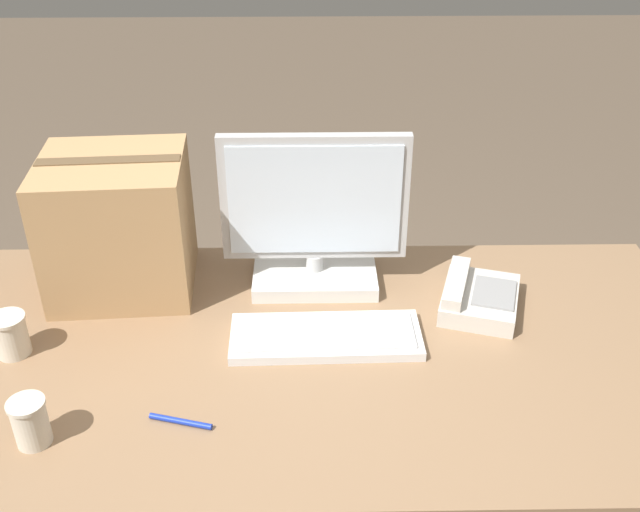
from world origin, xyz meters
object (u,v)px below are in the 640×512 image
at_px(paper_cup_left, 11,334).
at_px(cardboard_box, 118,225).
at_px(keyboard, 326,336).
at_px(paper_cup_right, 30,422).
at_px(pen_marker, 181,421).
at_px(monitor, 315,224).
at_px(desk_phone, 477,297).

bearing_deg(paper_cup_left, cardboard_box, 54.87).
bearing_deg(keyboard, cardboard_box, 152.60).
height_order(paper_cup_right, pen_marker, paper_cup_right).
bearing_deg(monitor, keyboard, -84.93).
distance_m(cardboard_box, pen_marker, 0.57).
relative_size(monitor, keyboard, 1.04).
relative_size(keyboard, desk_phone, 1.71).
height_order(monitor, cardboard_box, monitor).
bearing_deg(monitor, cardboard_box, -179.80).
distance_m(paper_cup_left, pen_marker, 0.47).
bearing_deg(cardboard_box, desk_phone, -8.00).
relative_size(monitor, paper_cup_right, 4.54).
xyz_separation_m(desk_phone, cardboard_box, (-0.87, 0.12, 0.14)).
height_order(keyboard, desk_phone, desk_phone).
distance_m(paper_cup_right, cardboard_box, 0.57).
bearing_deg(paper_cup_right, keyboard, 28.18).
relative_size(monitor, desk_phone, 1.78).
bearing_deg(paper_cup_right, cardboard_box, 83.18).
distance_m(monitor, paper_cup_left, 0.74).
distance_m(desk_phone, paper_cup_right, 1.03).
bearing_deg(desk_phone, pen_marker, -132.78).
xyz_separation_m(desk_phone, paper_cup_left, (-1.06, -0.15, 0.02)).
distance_m(paper_cup_right, pen_marker, 0.28).
bearing_deg(desk_phone, cardboard_box, -171.00).
height_order(desk_phone, pen_marker, desk_phone).
bearing_deg(paper_cup_left, pen_marker, -30.00).
bearing_deg(desk_phone, paper_cup_right, -138.36).
bearing_deg(pen_marker, monitor, -102.66).
bearing_deg(monitor, pen_marker, -118.04).
height_order(paper_cup_left, pen_marker, paper_cup_left).
bearing_deg(cardboard_box, paper_cup_right, -96.82).
distance_m(monitor, pen_marker, 0.60).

